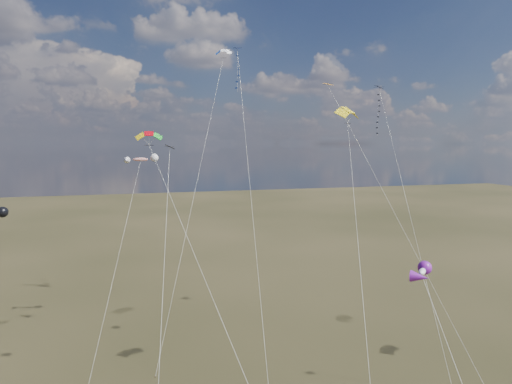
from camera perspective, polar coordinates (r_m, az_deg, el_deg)
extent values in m
cube|color=black|center=(62.13, 15.11, 12.56)|extent=(1.33, 1.31, 0.46)
cylinder|color=silver|center=(52.32, 18.86, -3.34)|extent=(4.07, 21.36, 31.04)
cube|color=#0B0F43|center=(52.52, -2.35, 17.54)|extent=(1.01, 1.00, 0.23)
cylinder|color=silver|center=(42.75, -0.42, -2.89)|extent=(1.85, 18.65, 34.24)
cube|color=black|center=(43.58, -10.73, 5.58)|extent=(0.82, 0.88, 0.34)
cylinder|color=silver|center=(37.59, -11.60, -12.71)|extent=(3.17, 15.71, 23.49)
cube|color=orange|center=(49.73, 8.98, 13.18)|extent=(1.15, 1.14, 0.26)
cylinder|color=silver|center=(46.73, 18.25, -5.06)|extent=(10.55, 14.01, 30.00)
cylinder|color=silver|center=(35.69, 13.15, -10.94)|extent=(6.14, 17.41, 26.84)
cylinder|color=silver|center=(55.06, -7.72, 0.27)|extent=(11.24, 17.61, 36.53)
cube|color=#332316|center=(51.25, -12.49, -21.63)|extent=(0.10, 0.10, 0.12)
cylinder|color=silver|center=(34.74, -5.07, -13.18)|extent=(8.12, 17.05, 24.65)
ellipsoid|color=white|center=(30.06, 20.06, -9.34)|extent=(2.08, 2.06, 0.86)
ellipsoid|color=red|center=(60.05, -14.25, 3.97)|extent=(3.99, 1.70, 1.22)
cylinder|color=silver|center=(53.85, -16.93, -8.04)|extent=(6.19, 15.40, 21.79)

